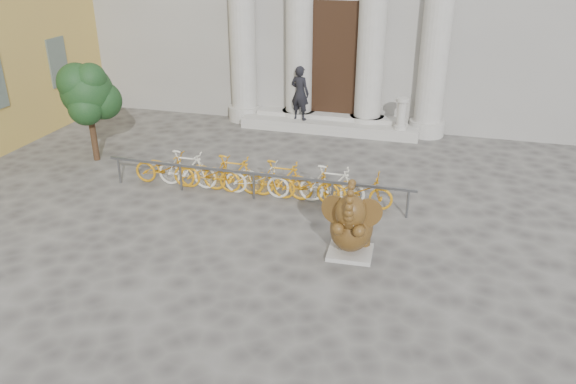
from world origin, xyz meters
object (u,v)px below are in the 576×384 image
(bike_rack, at_px, (257,177))
(pedestrian, at_px, (300,93))
(tree, at_px, (88,93))
(elephant_statue, at_px, (351,227))

(bike_rack, xyz_separation_m, pedestrian, (-0.31, 5.49, 0.77))
(pedestrian, bearing_deg, tree, 57.66)
(tree, bearing_deg, elephant_statue, -22.43)
(tree, bearing_deg, pedestrian, 41.17)
(bike_rack, height_order, tree, tree)
(elephant_statue, bearing_deg, bike_rack, 137.73)
(bike_rack, relative_size, tree, 2.76)
(pedestrian, bearing_deg, elephant_statue, 128.30)
(bike_rack, relative_size, pedestrian, 4.39)
(elephant_statue, bearing_deg, tree, 154.65)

